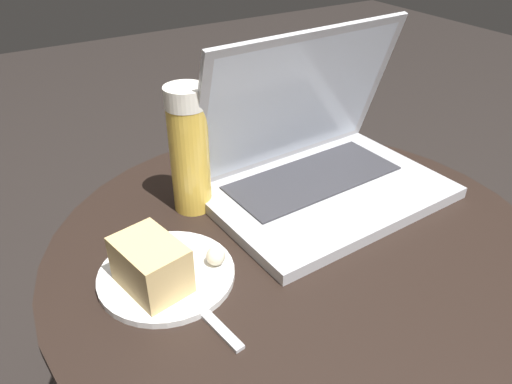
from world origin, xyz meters
TOP-DOWN VIEW (x-y plane):
  - table at (0.00, 0.00)m, footprint 0.70×0.70m
  - laptop at (0.10, 0.10)m, footprint 0.38×0.27m
  - beer_glass at (-0.09, 0.16)m, footprint 0.06×0.06m
  - snack_plate at (-0.20, 0.02)m, footprint 0.17×0.17m
  - fork at (-0.18, -0.02)m, footprint 0.04×0.18m

SIDE VIEW (x-z plane):
  - table at x=0.00m, z-range 0.13..0.62m
  - fork at x=-0.18m, z-range 0.49..0.50m
  - snack_plate at x=-0.20m, z-range 0.48..0.55m
  - laptop at x=0.10m, z-range 0.41..0.67m
  - beer_glass at x=-0.09m, z-range 0.49..0.69m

